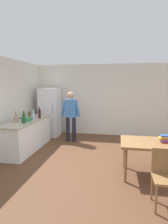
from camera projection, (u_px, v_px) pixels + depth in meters
The scene contains 14 objects.
ground_plane at pixel (90, 165), 4.56m from camera, with size 14.00×14.00×0.00m, color brown.
wall_back at pixel (102, 100), 7.29m from camera, with size 6.40×0.12×2.70m, color silver.
kitchen_counter at pixel (28, 135), 5.63m from camera, with size 0.64×2.20×0.90m.
refrigerator at pixel (50, 112), 7.11m from camera, with size 0.70×0.67×1.80m.
person at pixel (71, 113), 6.39m from camera, with size 0.70×0.22×1.70m.
dining_table at pixel (155, 146), 3.92m from camera, with size 1.40×0.90×0.75m.
chair at pixel (166, 173), 3.00m from camera, with size 0.42×0.42×0.91m.
cooking_pot at pixel (26, 119), 5.33m from camera, with size 0.40×0.28×0.12m.
utensil_jar at pixel (16, 119), 5.22m from camera, with size 0.11×0.11×0.32m.
bottle_wine_green at pixel (24, 118), 5.03m from camera, with size 0.08×0.08×0.34m.
bottle_beer_brown at pixel (29, 116), 5.71m from camera, with size 0.06×0.06×0.26m.
bottle_wine_dark at pixel (39, 114), 5.85m from camera, with size 0.08×0.08×0.34m.
bottle_water_clear at pixel (33, 115), 5.71m from camera, with size 0.07×0.07×0.30m.
book_stack at pixel (167, 139), 3.90m from camera, with size 0.29×0.20×0.15m.
Camera 1 is at (0.63, -4.29, 1.93)m, focal length 30.33 mm.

